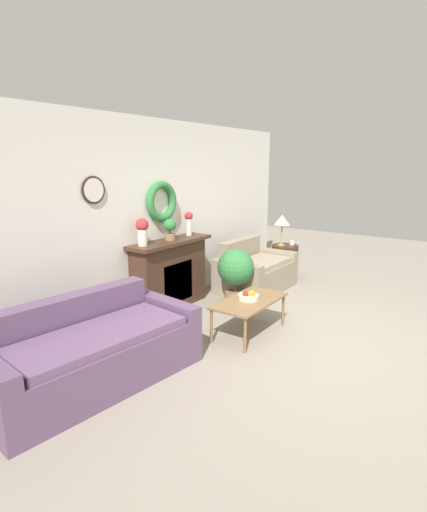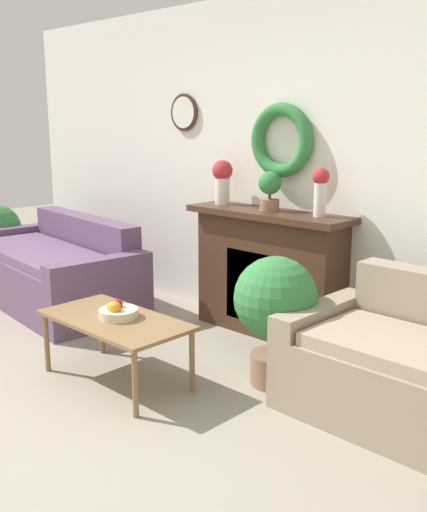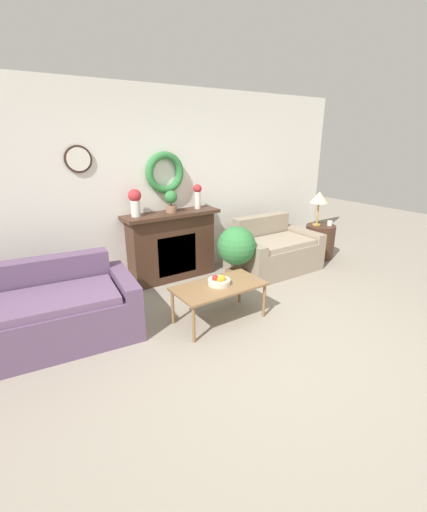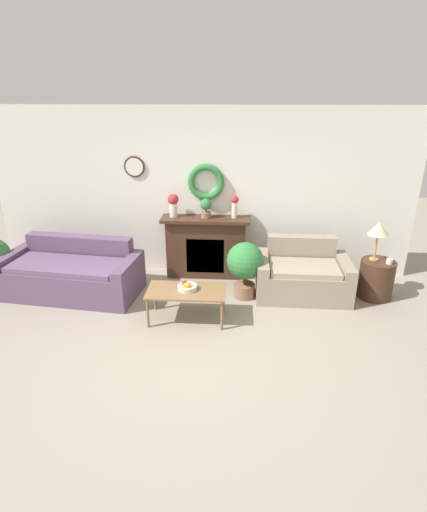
{
  "view_description": "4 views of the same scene",
  "coord_description": "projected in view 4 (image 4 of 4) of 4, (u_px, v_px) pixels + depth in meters",
  "views": [
    {
      "loc": [
        -4.14,
        -1.45,
        2.08
      ],
      "look_at": [
        0.02,
        1.51,
        0.9
      ],
      "focal_mm": 28.0,
      "sensor_mm": 36.0,
      "label": 1
    },
    {
      "loc": [
        2.98,
        -1.35,
        1.72
      ],
      "look_at": [
        0.18,
        1.57,
        0.79
      ],
      "focal_mm": 42.0,
      "sensor_mm": 36.0,
      "label": 2
    },
    {
      "loc": [
        -2.12,
        -2.01,
        2.04
      ],
      "look_at": [
        0.06,
        1.21,
        0.68
      ],
      "focal_mm": 24.0,
      "sensor_mm": 36.0,
      "label": 3
    },
    {
      "loc": [
        0.59,
        -3.78,
        2.9
      ],
      "look_at": [
        0.25,
        1.46,
        0.71
      ],
      "focal_mm": 28.0,
      "sensor_mm": 36.0,
      "label": 4
    }
  ],
  "objects": [
    {
      "name": "fireplace",
      "position": [
        206.0,
        247.0,
        6.57
      ],
      "size": [
        1.42,
        0.41,
        1.02
      ],
      "color": "#42281C",
      "rests_on": "ground_plane"
    },
    {
      "name": "fruit_bowl",
      "position": [
        187.0,
        287.0,
        5.29
      ],
      "size": [
        0.26,
        0.26,
        0.12
      ],
      "color": "beige",
      "rests_on": "coffee_table"
    },
    {
      "name": "vase_on_mantel_right",
      "position": [
        235.0,
        205.0,
        6.28
      ],
      "size": [
        0.13,
        0.13,
        0.36
      ],
      "color": "silver",
      "rests_on": "fireplace"
    },
    {
      "name": "couch_left",
      "position": [
        72.0,
        274.0,
        6.08
      ],
      "size": [
        2.13,
        1.16,
        0.81
      ],
      "rotation": [
        0.0,
        0.0,
        -0.11
      ],
      "color": "#604766",
      "rests_on": "ground_plane"
    },
    {
      "name": "mug",
      "position": [
        390.0,
        261.0,
        5.74
      ],
      "size": [
        0.09,
        0.09,
        0.08
      ],
      "color": "silver",
      "rests_on": "side_table_by_loveseat"
    },
    {
      "name": "potted_plant_floor_by_loveseat",
      "position": [
        245.0,
        264.0,
        5.86
      ],
      "size": [
        0.54,
        0.54,
        0.87
      ],
      "color": "#8E664C",
      "rests_on": "ground_plane"
    },
    {
      "name": "potted_plant_on_mantel",
      "position": [
        206.0,
        207.0,
        6.3
      ],
      "size": [
        0.18,
        0.18,
        0.31
      ],
      "color": "#8E664C",
      "rests_on": "fireplace"
    },
    {
      "name": "side_table_by_loveseat",
      "position": [
        376.0,
        279.0,
        5.96
      ],
      "size": [
        0.5,
        0.5,
        0.58
      ],
      "color": "#42281C",
      "rests_on": "ground_plane"
    },
    {
      "name": "table_lamp",
      "position": [
        379.0,
        230.0,
        5.72
      ],
      "size": [
        0.3,
        0.3,
        0.58
      ],
      "color": "#B28E42",
      "rests_on": "side_table_by_loveseat"
    },
    {
      "name": "ground_plane",
      "position": [
        184.0,
        360.0,
        4.63
      ],
      "size": [
        16.0,
        16.0,
        0.0
      ],
      "primitive_type": "plane",
      "color": "gray"
    },
    {
      "name": "wall_back",
      "position": [
        202.0,
        193.0,
        6.44
      ],
      "size": [
        6.8,
        0.17,
        2.7
      ],
      "color": "white",
      "rests_on": "ground_plane"
    },
    {
      "name": "loveseat_right",
      "position": [
        302.0,
        275.0,
        6.04
      ],
      "size": [
        1.39,
        0.9,
        0.83
      ],
      "rotation": [
        0.0,
        0.0,
        -0.02
      ],
      "color": "gray",
      "rests_on": "ground_plane"
    },
    {
      "name": "vase_on_mantel_left",
      "position": [
        173.0,
        204.0,
        6.33
      ],
      "size": [
        0.17,
        0.17,
        0.37
      ],
      "color": "silver",
      "rests_on": "fireplace"
    },
    {
      "name": "coffee_table",
      "position": [
        186.0,
        293.0,
        5.31
      ],
      "size": [
        1.05,
        0.54,
        0.44
      ],
      "color": "olive",
      "rests_on": "ground_plane"
    }
  ]
}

